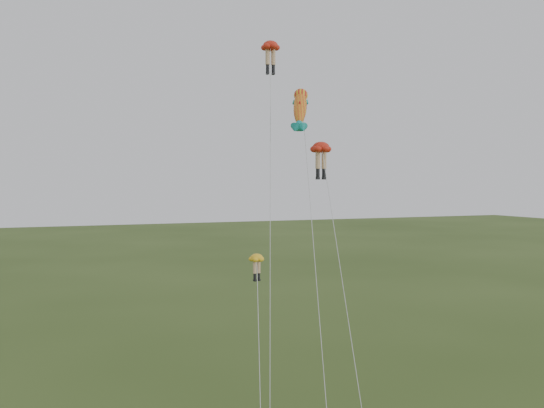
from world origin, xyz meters
name	(u,v)px	position (x,y,z in m)	size (l,w,h in m)	color
legs_kite_red_high	(270,55)	(2.71, 10.28, 20.61)	(5.17, 11.47, 21.59)	red
legs_kite_red_mid	(322,155)	(3.69, 4.77, 13.84)	(2.62, 9.20, 14.63)	red
legs_kite_yellow	(257,270)	(-1.25, 2.41, 7.68)	(2.35, 5.72, 8.52)	yellow
fish_kite	(300,108)	(3.06, 6.37, 16.72)	(3.77, 10.42, 18.26)	yellow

